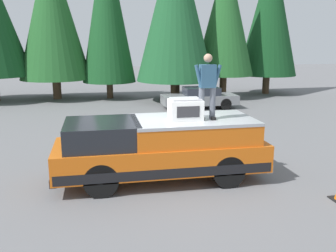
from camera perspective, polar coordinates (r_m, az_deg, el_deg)
ground_plane at (r=10.16m, az=1.12°, el=-8.15°), size 90.00×90.00×0.00m
pickup_truck at (r=9.90m, az=-1.12°, el=-3.40°), size 2.01×5.54×1.65m
compressor_unit at (r=9.67m, az=2.67°, el=2.61°), size 0.65×0.84×0.56m
person_on_truck_bed at (r=9.62m, az=6.07°, el=6.26°), size 0.29×0.72×1.69m
parked_car_grey at (r=20.63m, az=4.89°, el=4.33°), size 1.64×4.10×1.16m
conifer_far_left at (r=27.18m, az=15.38°, el=16.53°), size 3.96×3.96×9.83m
conifer_left at (r=24.64m, az=8.77°, el=16.43°), size 3.77×3.77×8.98m
conifer_center_left at (r=23.05m, az=1.15°, el=18.05°), size 4.72×4.72×10.17m
conifer_center_right at (r=24.44m, az=-9.33°, el=17.61°), size 3.39×3.39×10.38m
conifer_right at (r=24.84m, az=-17.37°, el=16.42°), size 4.41×4.41×9.54m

